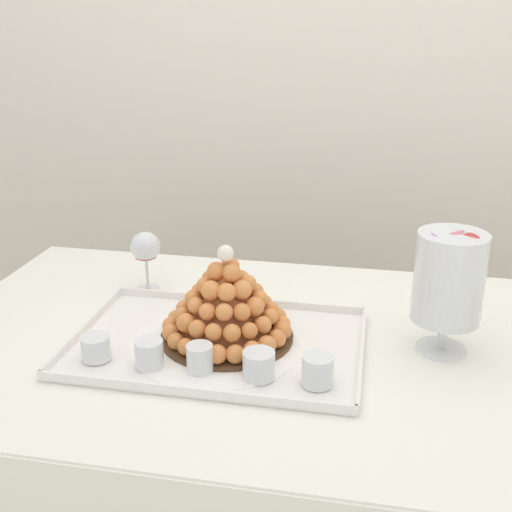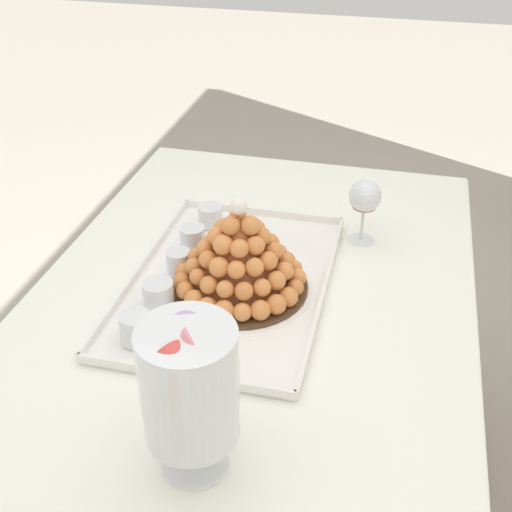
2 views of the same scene
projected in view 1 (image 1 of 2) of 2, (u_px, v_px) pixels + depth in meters
backdrop_wall at (344, 66)px, 2.09m from camera, size 4.80×0.10×2.50m
buffet_table at (301, 386)px, 1.37m from camera, size 1.63×0.90×0.76m
serving_tray at (218, 344)px, 1.31m from camera, size 0.60×0.40×0.02m
croquembouche at (227, 305)px, 1.30m from camera, size 0.28×0.28×0.21m
dessert_cup_left at (96, 349)px, 1.24m from camera, size 0.06×0.06×0.05m
dessert_cup_mid_left at (149, 355)px, 1.21m from camera, size 0.06×0.06×0.05m
dessert_cup_centre at (200, 359)px, 1.20m from camera, size 0.05×0.05×0.05m
dessert_cup_mid_right at (259, 366)px, 1.18m from camera, size 0.06×0.06×0.05m
dessert_cup_right at (317, 371)px, 1.15m from camera, size 0.06×0.06×0.06m
macaron_goblet at (449, 279)px, 1.24m from camera, size 0.14×0.14×0.27m
wine_glass at (145, 249)px, 1.54m from camera, size 0.07×0.07×0.15m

